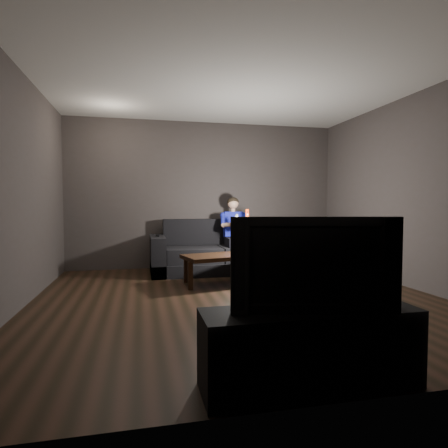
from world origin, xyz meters
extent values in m
plane|color=black|center=(0.00, 0.00, 0.00)|extent=(5.00, 5.00, 0.00)
cube|color=#3E3735|center=(0.00, 2.50, 1.35)|extent=(5.00, 0.04, 2.70)
cube|color=#3E3735|center=(0.00, -2.50, 1.35)|extent=(5.00, 0.04, 2.70)
cube|color=#3E3735|center=(-2.50, 0.00, 1.35)|extent=(0.04, 5.00, 2.70)
cube|color=#3E3735|center=(2.50, 0.00, 1.35)|extent=(0.04, 5.00, 2.70)
cube|color=beige|center=(0.00, 0.00, 2.70)|extent=(5.00, 5.00, 0.02)
cube|color=black|center=(0.14, 1.88, 0.10)|extent=(2.35, 1.01, 0.20)
cube|color=black|center=(-0.33, 1.77, 0.33)|extent=(0.92, 0.72, 0.25)
cube|color=black|center=(0.61, 1.77, 0.33)|extent=(0.92, 0.72, 0.25)
cube|color=black|center=(0.14, 2.27, 0.68)|extent=(1.88, 0.23, 0.46)
cube|color=black|center=(-0.92, 1.88, 0.32)|extent=(0.23, 1.01, 0.64)
cube|color=black|center=(1.20, 1.88, 0.32)|extent=(0.23, 1.01, 0.64)
cube|color=black|center=(0.41, 1.75, 0.52)|extent=(0.33, 0.41, 0.15)
cube|color=#0B0E94|center=(0.41, 1.96, 0.82)|extent=(0.33, 0.23, 0.45)
cube|color=gold|center=(0.41, 1.87, 0.88)|extent=(0.10, 0.10, 0.11)
cube|color=#A8000D|center=(0.41, 1.87, 0.88)|extent=(0.07, 0.07, 0.07)
cylinder|color=tan|center=(0.41, 1.96, 1.07)|extent=(0.08, 0.08, 0.07)
sphere|color=tan|center=(0.41, 1.96, 1.19)|extent=(0.20, 0.20, 0.20)
ellipsoid|color=black|center=(0.41, 1.97, 1.21)|extent=(0.21, 0.21, 0.18)
cylinder|color=#0B0E94|center=(0.20, 1.89, 0.90)|extent=(0.09, 0.25, 0.21)
cylinder|color=#0B0E94|center=(0.61, 1.89, 0.90)|extent=(0.09, 0.25, 0.21)
cylinder|color=tan|center=(0.26, 1.72, 0.85)|extent=(0.15, 0.26, 0.11)
cylinder|color=tan|center=(0.56, 1.72, 0.85)|extent=(0.15, 0.26, 0.11)
sphere|color=tan|center=(0.32, 1.62, 0.84)|extent=(0.09, 0.09, 0.09)
sphere|color=tan|center=(0.50, 1.62, 0.84)|extent=(0.09, 0.09, 0.09)
cylinder|color=tan|center=(0.32, 1.53, 0.29)|extent=(0.10, 0.10, 0.37)
cylinder|color=tan|center=(0.49, 1.53, 0.29)|extent=(0.10, 0.10, 0.37)
cube|color=#F23504|center=(0.50, 1.38, 0.99)|extent=(0.06, 0.08, 0.20)
cube|color=#7C0000|center=(0.50, 1.36, 1.05)|extent=(0.03, 0.01, 0.03)
cylinder|color=white|center=(0.50, 1.36, 0.98)|extent=(0.02, 0.01, 0.02)
ellipsoid|color=white|center=(0.32, 1.39, 0.95)|extent=(0.06, 0.09, 0.15)
cylinder|color=black|center=(0.32, 1.35, 1.00)|extent=(0.03, 0.01, 0.03)
cube|color=black|center=(-0.92, 1.82, 0.65)|extent=(0.05, 0.15, 0.03)
cube|color=black|center=(-0.92, 1.87, 0.67)|extent=(0.02, 0.02, 0.00)
cube|color=black|center=(0.02, 0.87, 0.41)|extent=(1.31, 0.87, 0.05)
cube|color=black|center=(-0.53, 0.62, 0.19)|extent=(0.07, 0.07, 0.38)
cube|color=black|center=(0.57, 0.62, 0.19)|extent=(0.07, 0.07, 0.38)
cube|color=black|center=(-0.53, 1.12, 0.19)|extent=(0.07, 0.07, 0.38)
cube|color=black|center=(0.57, 1.12, 0.19)|extent=(0.07, 0.07, 0.38)
cube|color=black|center=(-0.13, -2.27, 0.25)|extent=(1.41, 0.41, 0.50)
imported|color=black|center=(-0.13, -2.27, 0.80)|extent=(1.04, 0.34, 0.59)
cube|color=white|center=(0.42, -2.27, 0.60)|extent=(0.05, 0.15, 0.20)
camera|label=1|loc=(-1.19, -4.44, 1.17)|focal=30.00mm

